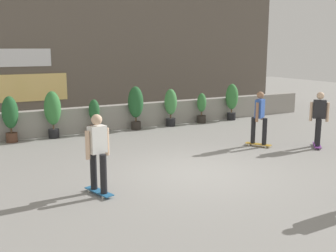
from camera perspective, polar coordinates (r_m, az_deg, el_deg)
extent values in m
plane|color=gray|center=(10.12, 4.01, -6.45)|extent=(48.00, 48.00, 0.00)
cube|color=gray|center=(15.30, -7.92, 1.19)|extent=(18.00, 0.40, 0.90)
cube|color=#60564C|center=(18.89, -12.42, 11.42)|extent=(20.00, 2.00, 6.50)
cube|color=white|center=(17.30, -20.60, 8.89)|extent=(2.80, 0.08, 0.70)
cube|color=#F2CC72|center=(17.38, -20.33, 4.94)|extent=(4.00, 0.06, 1.10)
cylinder|color=brown|center=(14.12, -20.91, -1.50)|extent=(0.36, 0.36, 0.30)
cylinder|color=brown|center=(14.07, -20.97, -0.61)|extent=(0.06, 0.06, 0.15)
ellipsoid|color=#235B2D|center=(13.97, -21.14, 1.78)|extent=(0.51, 0.51, 1.04)
cylinder|color=black|center=(14.33, -15.60, -1.00)|extent=(0.36, 0.36, 0.30)
cylinder|color=brown|center=(14.29, -15.65, -0.12)|extent=(0.06, 0.06, 0.15)
ellipsoid|color=#387F3D|center=(14.18, -15.78, 2.42)|extent=(0.55, 0.55, 1.13)
cylinder|color=brown|center=(14.69, -10.15, -0.48)|extent=(0.36, 0.36, 0.30)
cylinder|color=brown|center=(14.65, -10.18, 0.38)|extent=(0.06, 0.06, 0.15)
ellipsoid|color=#235B2D|center=(14.57, -10.24, 2.16)|extent=(0.38, 0.38, 0.77)
cylinder|color=#2D2823|center=(15.23, -4.47, 0.07)|extent=(0.36, 0.36, 0.30)
cylinder|color=brown|center=(15.19, -4.49, 0.91)|extent=(0.06, 0.06, 0.15)
ellipsoid|color=#235B2D|center=(15.09, -4.52, 3.34)|extent=(0.56, 0.56, 1.15)
cylinder|color=black|center=(15.86, 0.37, 0.54)|extent=(0.36, 0.36, 0.30)
cylinder|color=brown|center=(15.82, 0.37, 1.34)|extent=(0.06, 0.06, 0.15)
ellipsoid|color=#428C47|center=(15.73, 0.37, 3.39)|extent=(0.48, 0.48, 0.99)
cylinder|color=#2D2823|center=(16.56, 4.67, 0.96)|extent=(0.36, 0.36, 0.30)
cylinder|color=brown|center=(16.53, 4.68, 1.72)|extent=(0.06, 0.06, 0.15)
ellipsoid|color=#387F3D|center=(16.46, 4.71, 3.28)|extent=(0.37, 0.37, 0.75)
cylinder|color=black|center=(17.40, 8.81, 1.35)|extent=(0.36, 0.36, 0.30)
cylinder|color=brown|center=(17.37, 8.83, 2.08)|extent=(0.06, 0.06, 0.15)
ellipsoid|color=#387F3D|center=(17.28, 8.89, 4.06)|extent=(0.52, 0.52, 1.06)
cube|color=#266699|center=(8.75, -9.57, -8.97)|extent=(0.41, 0.82, 0.02)
cylinder|color=silver|center=(8.60, -8.13, -9.54)|extent=(0.04, 0.06, 0.06)
cylinder|color=silver|center=(8.52, -9.02, -9.78)|extent=(0.04, 0.06, 0.06)
cylinder|color=silver|center=(9.01, -10.07, -8.65)|extent=(0.04, 0.06, 0.06)
cylinder|color=silver|center=(8.93, -10.94, -8.86)|extent=(0.04, 0.06, 0.06)
cylinder|color=black|center=(8.47, -8.97, -6.62)|extent=(0.14, 0.14, 0.82)
cylinder|color=black|center=(8.76, -10.32, -6.07)|extent=(0.14, 0.14, 0.82)
cube|color=white|center=(8.44, -9.81, -1.86)|extent=(0.40, 0.29, 0.56)
sphere|color=beige|center=(8.36, -9.90, 0.88)|extent=(0.22, 0.22, 0.22)
cylinder|color=beige|center=(8.58, -8.49, -2.15)|extent=(0.09, 0.09, 0.58)
cylinder|color=beige|center=(8.33, -11.13, -2.64)|extent=(0.09, 0.09, 0.58)
cube|color=#72338C|center=(13.35, 20.02, -2.50)|extent=(0.69, 0.72, 0.02)
cylinder|color=silver|center=(13.11, 20.45, -2.94)|extent=(0.06, 0.06, 0.06)
cylinder|color=silver|center=(13.10, 19.75, -2.91)|extent=(0.06, 0.06, 0.06)
cylinder|color=silver|center=(13.62, 20.26, -2.43)|extent=(0.06, 0.06, 0.06)
cylinder|color=silver|center=(13.60, 19.59, -2.40)|extent=(0.06, 0.06, 0.06)
cylinder|color=black|center=(13.09, 20.21, -0.89)|extent=(0.14, 0.14, 0.82)
cylinder|color=black|center=(13.44, 20.08, -0.59)|extent=(0.14, 0.14, 0.82)
cube|color=#262628|center=(13.15, 20.34, 2.21)|extent=(0.40, 0.39, 0.56)
sphere|color=beige|center=(13.10, 20.46, 3.98)|extent=(0.22, 0.22, 0.22)
cylinder|color=beige|center=(13.18, 21.33, 1.81)|extent=(0.09, 0.09, 0.58)
cylinder|color=beige|center=(13.14, 19.30, 1.92)|extent=(0.09, 0.09, 0.58)
cube|color=#BF8C26|center=(12.96, 12.45, -2.48)|extent=(0.58, 0.79, 0.02)
cylinder|color=silver|center=(12.97, 13.64, -2.70)|extent=(0.05, 0.06, 0.06)
cylinder|color=silver|center=(12.82, 13.43, -2.85)|extent=(0.05, 0.06, 0.06)
cylinder|color=silver|center=(13.13, 11.48, -2.44)|extent=(0.05, 0.06, 0.06)
cylinder|color=silver|center=(12.98, 11.24, -2.58)|extent=(0.05, 0.06, 0.06)
cylinder|color=black|center=(12.82, 13.29, -0.74)|extent=(0.14, 0.14, 0.82)
cylinder|color=black|center=(12.93, 11.77, -0.58)|extent=(0.14, 0.14, 0.82)
cube|color=#3359B2|center=(12.76, 12.66, 2.38)|extent=(0.41, 0.36, 0.56)
sphere|color=#9E7051|center=(12.70, 12.73, 4.21)|extent=(0.22, 0.22, 0.22)
cylinder|color=#9E7051|center=(12.99, 12.98, 2.16)|extent=(0.09, 0.09, 0.58)
cylinder|color=#9E7051|center=(12.55, 12.29, 1.88)|extent=(0.09, 0.09, 0.58)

